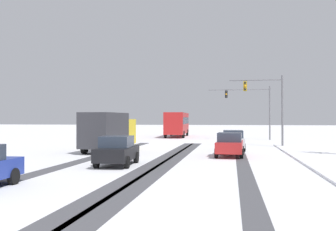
# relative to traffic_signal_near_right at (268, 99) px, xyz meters

# --- Properties ---
(wheel_track_left_lane) EXTENTS (1.01, 36.98, 0.01)m
(wheel_track_left_lane) POSITION_rel_traffic_signal_near_right_xyz_m (-12.29, -14.81, -4.34)
(wheel_track_left_lane) COLOR #4C4C51
(wheel_track_left_lane) RESTS_ON ground
(wheel_track_right_lane) EXTENTS (0.98, 36.98, 0.01)m
(wheel_track_right_lane) POSITION_rel_traffic_signal_near_right_xyz_m (-7.61, -14.81, -4.34)
(wheel_track_right_lane) COLOR #4C4C51
(wheel_track_right_lane) RESTS_ON ground
(wheel_track_center) EXTENTS (1.02, 36.98, 0.01)m
(wheel_track_center) POSITION_rel_traffic_signal_near_right_xyz_m (-6.84, -14.81, -4.34)
(wheel_track_center) COLOR #4C4C51
(wheel_track_center) RESTS_ON ground
(wheel_track_oncoming) EXTENTS (0.73, 36.98, 0.01)m
(wheel_track_oncoming) POSITION_rel_traffic_signal_near_right_xyz_m (-2.64, -14.81, -4.34)
(wheel_track_oncoming) COLOR #4C4C51
(wheel_track_oncoming) RESTS_ON ground
(traffic_signal_near_right) EXTENTS (4.83, 0.38, 6.50)m
(traffic_signal_near_right) POSITION_rel_traffic_signal_near_right_xyz_m (0.00, 0.00, 0.00)
(traffic_signal_near_right) COLOR slate
(traffic_signal_near_right) RESTS_ON ground
(traffic_signal_far_right) EXTENTS (7.52, 0.48, 6.50)m
(traffic_signal_far_right) POSITION_rel_traffic_signal_near_right_xyz_m (-0.88, 11.94, 0.17)
(traffic_signal_far_right) COLOR slate
(traffic_signal_far_right) RESTS_ON ground
(car_white_lead) EXTENTS (1.92, 4.14, 1.62)m
(car_white_lead) POSITION_rel_traffic_signal_near_right_xyz_m (-3.17, -4.40, -3.53)
(car_white_lead) COLOR silver
(car_white_lead) RESTS_ON ground
(car_red_second) EXTENTS (1.97, 4.17, 1.62)m
(car_red_second) POSITION_rel_traffic_signal_near_right_xyz_m (-3.40, -9.77, -3.53)
(car_red_second) COLOR red
(car_red_second) RESTS_ON ground
(car_black_third) EXTENTS (2.00, 4.18, 1.62)m
(car_black_third) POSITION_rel_traffic_signal_near_right_xyz_m (-9.48, -15.86, -3.53)
(car_black_third) COLOR black
(car_black_third) RESTS_ON ground
(bus_oncoming) EXTENTS (3.01, 11.09, 3.38)m
(bus_oncoming) POSITION_rel_traffic_signal_near_right_xyz_m (-10.91, 18.25, -2.36)
(bus_oncoming) COLOR #B21E1E
(bus_oncoming) RESTS_ON ground
(box_truck_delivery) EXTENTS (2.55, 7.49, 3.02)m
(box_truck_delivery) POSITION_rel_traffic_signal_near_right_xyz_m (-12.77, -7.14, -2.71)
(box_truck_delivery) COLOR yellow
(box_truck_delivery) RESTS_ON ground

